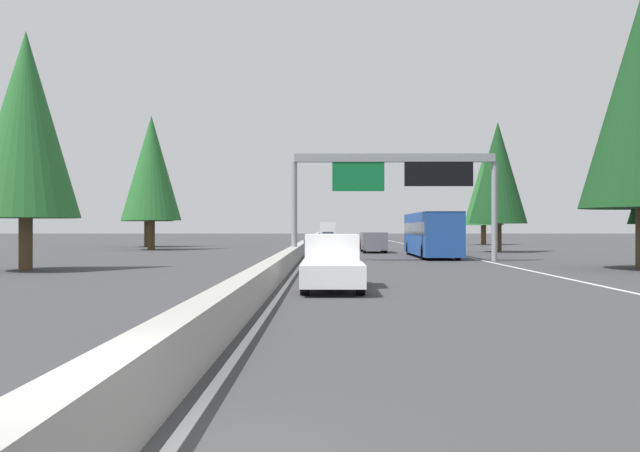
{
  "coord_description": "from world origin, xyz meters",
  "views": [
    {
      "loc": [
        -5.88,
        -1.74,
        2.1
      ],
      "look_at": [
        63.41,
        -0.99,
        2.23
      ],
      "focal_mm": 37.86,
      "sensor_mm": 36.0,
      "label": 1
    }
  ],
  "objects": [
    {
      "name": "pickup_distant_b",
      "position": [
        17.22,
        -1.9,
        0.91
      ],
      "size": [
        5.6,
        2.0,
        1.86
      ],
      "color": "white",
      "rests_on": "ground"
    },
    {
      "name": "sedan_mid_left",
      "position": [
        61.1,
        -1.85,
        0.68
      ],
      "size": [
        4.4,
        1.8,
        1.47
      ],
      "color": "red",
      "rests_on": "ground"
    },
    {
      "name": "conifer_right_mid",
      "position": [
        51.26,
        -16.17,
        6.7
      ],
      "size": [
        4.85,
        4.85,
        11.03
      ],
      "color": "#4C3823",
      "rests_on": "ground"
    },
    {
      "name": "shoulder_stripe_right",
      "position": [
        70.0,
        -11.52,
        0.01
      ],
      "size": [
        160.0,
        0.16,
        0.01
      ],
      "primitive_type": "cube",
      "color": "silver",
      "rests_on": "ground"
    },
    {
      "name": "sign_gantry_overhead",
      "position": [
        35.6,
        -6.03,
        5.27
      ],
      "size": [
        0.5,
        12.68,
        6.62
      ],
      "color": "gray",
      "rests_on": "ground"
    },
    {
      "name": "conifer_left_mid",
      "position": [
        66.3,
        17.62,
        7.63
      ],
      "size": [
        5.52,
        5.52,
        12.56
      ],
      "color": "#4C3823",
      "rests_on": "ground"
    },
    {
      "name": "conifer_right_far",
      "position": [
        75.52,
        -20.58,
        6.53
      ],
      "size": [
        4.73,
        4.73,
        10.75
      ],
      "color": "#4C3823",
      "rests_on": "ground"
    },
    {
      "name": "box_truck_far_center",
      "position": [
        102.54,
        -1.83,
        1.61
      ],
      "size": [
        8.5,
        2.4,
        2.95
      ],
      "color": "white",
      "rests_on": "ground"
    },
    {
      "name": "conifer_left_foreground",
      "position": [
        26.53,
        12.85,
        7.06
      ],
      "size": [
        5.11,
        5.11,
        11.62
      ],
      "color": "#4C3823",
      "rests_on": "ground"
    },
    {
      "name": "sedan_distant_a",
      "position": [
        123.69,
        -1.71,
        0.68
      ],
      "size": [
        4.4,
        1.8,
        1.47
      ],
      "color": "#2D6B38",
      "rests_on": "ground"
    },
    {
      "name": "conifer_left_near",
      "position": [
        56.69,
        14.67,
        7.63
      ],
      "size": [
        5.52,
        5.52,
        12.54
      ],
      "color": "#4C3823",
      "rests_on": "ground"
    },
    {
      "name": "sedan_far_left",
      "position": [
        86.98,
        -1.83,
        0.68
      ],
      "size": [
        4.4,
        1.8,
        1.47
      ],
      "color": "#2D6B38",
      "rests_on": "ground"
    },
    {
      "name": "bus_mid_center",
      "position": [
        41.68,
        -9.07,
        1.72
      ],
      "size": [
        11.5,
        2.55,
        3.1
      ],
      "color": "#1E4793",
      "rests_on": "ground"
    },
    {
      "name": "shoulder_stripe_median",
      "position": [
        70.0,
        -0.25,
        0.01
      ],
      "size": [
        160.0,
        0.16,
        0.01
      ],
      "primitive_type": "cube",
      "color": "silver",
      "rests_on": "ground"
    },
    {
      "name": "median_barrier",
      "position": [
        80.0,
        0.3,
        0.45
      ],
      "size": [
        180.0,
        0.56,
        0.9
      ],
      "primitive_type": "cube",
      "color": "#9E9B93",
      "rests_on": "ground"
    },
    {
      "name": "ground_plane",
      "position": [
        60.0,
        0.0,
        0.0
      ],
      "size": [
        320.0,
        320.0,
        0.0
      ],
      "primitive_type": "plane",
      "color": "#38383A"
    },
    {
      "name": "minivan_near_center",
      "position": [
        50.31,
        -5.59,
        0.95
      ],
      "size": [
        5.0,
        1.95,
        1.69
      ],
      "color": "slate",
      "rests_on": "ground"
    }
  ]
}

